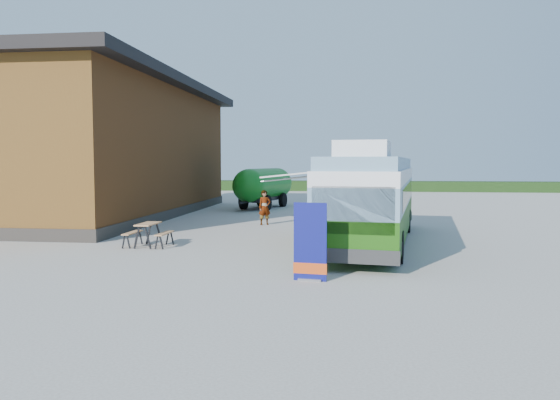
# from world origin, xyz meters

# --- Properties ---
(ground) EXTENTS (100.00, 100.00, 0.00)m
(ground) POSITION_xyz_m (0.00, 0.00, 0.00)
(ground) COLOR #BCB7AD
(ground) RESTS_ON ground
(barn) EXTENTS (9.60, 21.20, 7.50)m
(barn) POSITION_xyz_m (-10.50, 10.00, 3.59)
(barn) COLOR brown
(barn) RESTS_ON ground
(hedge) EXTENTS (40.00, 3.00, 1.00)m
(hedge) POSITION_xyz_m (8.00, 38.00, 0.50)
(hedge) COLOR #264419
(hedge) RESTS_ON ground
(bus) EXTENTS (4.06, 11.98, 3.61)m
(bus) POSITION_xyz_m (3.65, 1.19, 1.72)
(bus) COLOR #2F6C12
(bus) RESTS_ON ground
(awning) EXTENTS (2.97, 4.25, 0.50)m
(awning) POSITION_xyz_m (1.32, 1.36, 2.63)
(awning) COLOR white
(awning) RESTS_ON ground
(banner) EXTENTS (0.86, 0.26, 1.97)m
(banner) POSITION_xyz_m (1.81, -5.44, 0.81)
(banner) COLOR navy
(banner) RESTS_ON ground
(picnic_table) EXTENTS (1.48, 1.32, 0.83)m
(picnic_table) POSITION_xyz_m (-4.24, -0.60, 0.62)
(picnic_table) COLOR tan
(picnic_table) RESTS_ON ground
(person_a) EXTENTS (0.71, 0.62, 1.65)m
(person_a) POSITION_xyz_m (-1.20, 6.55, 0.82)
(person_a) COLOR #999999
(person_a) RESTS_ON ground
(person_b) EXTENTS (0.98, 1.04, 1.69)m
(person_b) POSITION_xyz_m (0.73, 12.40, 0.85)
(person_b) COLOR #999999
(person_b) RESTS_ON ground
(slurry_tanker) EXTENTS (3.17, 6.79, 2.56)m
(slurry_tanker) POSITION_xyz_m (-2.71, 15.91, 1.48)
(slurry_tanker) COLOR #15771B
(slurry_tanker) RESTS_ON ground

